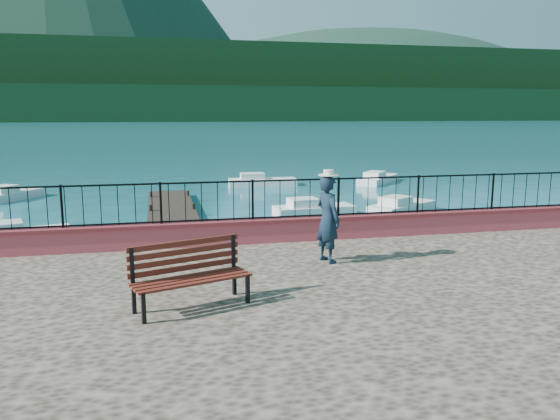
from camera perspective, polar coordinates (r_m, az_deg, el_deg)
name	(u,v)px	position (r m, az deg, el deg)	size (l,w,h in m)	color
ground	(304,349)	(10.58, 2.49, -14.27)	(2000.00, 2000.00, 0.00)	#19596B
parapet	(265,230)	(13.55, -1.59, -2.14)	(28.00, 0.46, 0.58)	#A93D45
railing	(265,200)	(13.41, -1.60, 1.05)	(27.00, 0.05, 0.95)	black
dock	(174,222)	(21.71, -11.06, -1.28)	(2.00, 16.00, 0.30)	#2D231C
far_forest	(159,104)	(309.33, -12.54, 10.72)	(900.00, 60.00, 18.00)	black
foothills	(157,85)	(369.72, -12.70, 12.59)	(900.00, 120.00, 44.00)	black
companion_hill	(363,117)	(611.26, 8.68, 9.57)	(448.00, 384.00, 180.00)	#142D23
park_bench	(191,289)	(9.16, -9.26, -8.12)	(2.05, 1.22, 1.08)	black
person	(328,219)	(11.66, 5.03, -0.95)	(0.68, 0.45, 1.87)	black
hat	(329,173)	(11.51, 5.10, 3.91)	(0.44, 0.44, 0.12)	silver
boat_0	(20,232)	(20.48, -25.51, -2.05)	(3.26, 1.30, 0.80)	silver
boat_1	(314,206)	(23.52, 3.60, 0.38)	(3.43, 1.30, 0.80)	silver
boat_2	(402,204)	(24.79, 12.65, 0.66)	(3.58, 1.30, 0.80)	silver
boat_3	(11,192)	(31.08, -26.26, 1.73)	(3.44, 1.30, 0.80)	silver
boat_4	(262,179)	(33.28, -1.84, 3.26)	(4.09, 1.30, 0.80)	silver
boat_5	(378,177)	(35.12, 10.20, 3.46)	(4.26, 1.30, 0.80)	white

